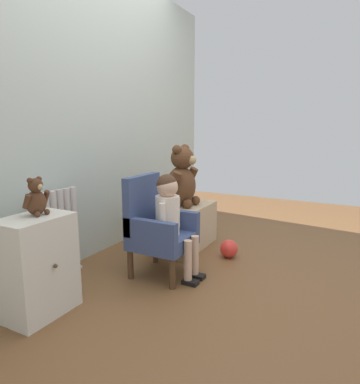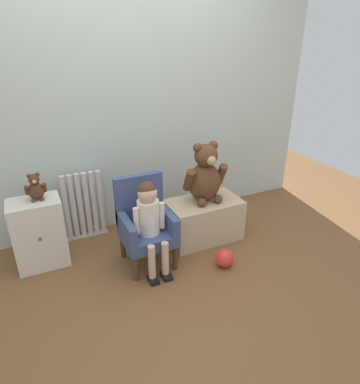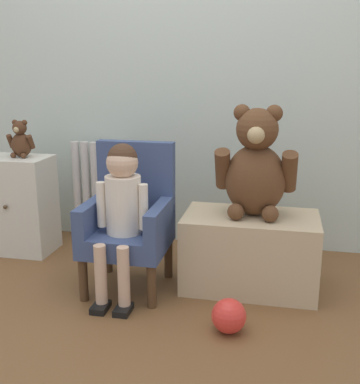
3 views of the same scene
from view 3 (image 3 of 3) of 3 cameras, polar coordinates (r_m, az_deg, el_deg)
ground_plane at (r=2.08m, az=-6.42°, el=-17.16°), size 6.00×6.00×0.00m
back_wall at (r=2.95m, az=0.64°, el=16.82°), size 3.80×0.05×2.40m
radiator at (r=3.08m, az=-9.43°, el=-0.07°), size 0.37×0.05×0.64m
small_dresser at (r=3.03m, az=-18.53°, el=-1.44°), size 0.39×0.29×0.58m
child_armchair at (r=2.42m, az=-5.97°, el=-3.19°), size 0.40×0.40×0.72m
child_figure at (r=2.28m, az=-6.94°, el=-0.79°), size 0.25×0.35×0.75m
low_bench at (r=2.46m, az=8.28°, el=-7.00°), size 0.66×0.38×0.38m
large_teddy_bear at (r=2.35m, az=8.96°, el=2.85°), size 0.39×0.28×0.54m
small_teddy_bear at (r=2.94m, az=-18.34°, el=5.79°), size 0.16×0.11×0.22m
toy_ball at (r=2.10m, az=5.81°, el=-14.40°), size 0.15×0.15×0.15m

